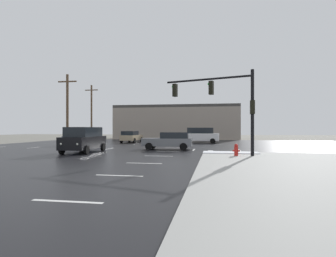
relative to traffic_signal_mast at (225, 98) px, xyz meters
name	(u,v)px	position (x,y,z in m)	size (l,w,h in m)	color
ground_plane	(172,150)	(-4.56, 5.48, -4.01)	(120.00, 120.00, 0.00)	slate
road_asphalt	(172,150)	(-4.56, 5.48, -4.00)	(44.00, 44.00, 0.02)	black
snow_strip_curbside	(230,152)	(0.44, 1.48, -3.84)	(4.00, 1.60, 0.06)	white
lane_markings	(183,151)	(-3.36, 4.10, -3.99)	(36.15, 36.15, 0.01)	silver
traffic_signal_mast	(225,98)	(0.00, 0.00, 0.00)	(6.14, 2.04, 5.69)	black
fire_hydrant	(236,150)	(0.69, -0.59, -3.47)	(0.48, 0.26, 0.79)	red
strip_building_background	(177,122)	(-7.66, 32.08, -0.92)	(22.64, 8.00, 6.19)	gray
suv_black	(84,139)	(-11.07, 1.31, -2.92)	(2.28, 4.89, 2.03)	black
sedan_tan	(131,136)	(-11.92, 16.74, -3.16)	(2.15, 4.59, 1.58)	tan
sedan_navy	(83,138)	(-15.47, 9.73, -3.16)	(4.58, 2.12, 1.58)	#141E47
sedan_grey	(169,140)	(-4.80, 5.44, -3.16)	(4.60, 2.18, 1.58)	slate
suv_white	(201,135)	(-2.53, 17.24, -2.92)	(4.92, 2.38, 2.03)	white
utility_pole_far	(67,108)	(-17.07, 9.27, 0.21)	(2.20, 0.28, 8.03)	brown
utility_pole_distant	(91,111)	(-20.57, 22.81, 0.72)	(2.20, 0.28, 9.03)	brown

